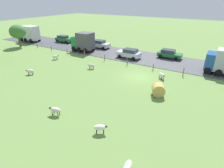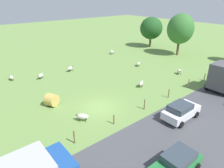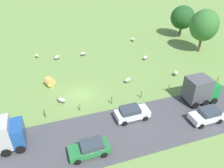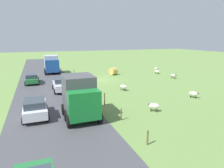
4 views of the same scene
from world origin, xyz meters
The scene contains 22 objects.
ground_plane centered at (0.00, 0.00, 0.00)m, with size 160.00×160.00×0.00m, color #6B8E47.
road_strip centered at (8.60, 0.00, 0.03)m, with size 8.00×80.00×0.06m, color #47474C.
sheep_0 centered at (-12.20, -1.88, 0.54)m, with size 0.92×1.13×0.79m.
sheep_1 centered at (-14.37, -5.39, 0.47)m, with size 1.16×0.59×0.70m.
sheep_2 centered at (-12.26, 3.07, 0.54)m, with size 0.76×1.23×0.80m.
sheep_3 centered at (-0.80, 7.49, 0.52)m, with size 0.90×1.13×0.79m.
sheep_4 centered at (1.03, -2.83, 0.51)m, with size 1.23×1.22×0.78m.
sheep_5 centered at (-0.30, 15.66, 0.55)m, with size 1.11×1.01×0.82m.
sheep_6 centered at (-7.05, 13.51, 0.51)m, with size 1.03×1.14×0.77m.
hay_bale_0 centered at (-3.76, -3.87, 0.69)m, with size 1.39×1.39×1.15m, color tan.
fence_post_0 centered at (3.42, -5.10, 0.63)m, with size 0.12×0.12×1.25m, color brown.
fence_post_1 centered at (3.42, -0.79, 0.52)m, with size 0.12×0.12×1.04m, color brown.
fence_post_2 centered at (3.42, 3.52, 0.61)m, with size 0.12×0.12×1.22m, color brown.
fence_post_3 centered at (3.42, 7.83, 0.55)m, with size 0.12×0.12×1.11m, color brown.
fence_post_4 centered at (3.42, 12.14, 0.64)m, with size 0.12×0.12×1.29m, color brown.
fence_post_5 centered at (3.42, 16.45, 0.52)m, with size 0.12×0.12×1.04m, color brown.
fence_post_6 centered at (3.42, 20.76, 0.51)m, with size 0.12×0.12×1.02m, color brown.
truck_0 centered at (6.97, -9.54, 1.89)m, with size 2.81×4.28×3.49m.
truck_2 centered at (6.54, 14.82, 1.95)m, with size 2.80×4.12×3.65m.
car_0 centered at (10.18, 13.31, 0.91)m, with size 2.13×3.99×1.64m.
car_2 centered at (10.57, -1.19, 0.84)m, with size 2.03×4.13×1.50m.
car_3 centered at (6.94, 4.91, 0.91)m, with size 2.11×4.15×1.65m.
Camera 4 is at (9.81, 30.98, 6.79)m, focal length 32.00 mm.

